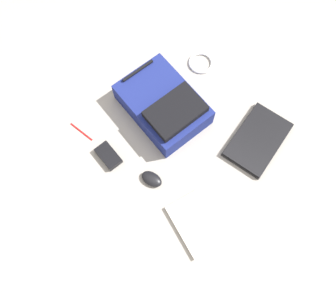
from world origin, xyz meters
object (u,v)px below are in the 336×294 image
Objects in this scene: cable_coil at (201,63)px; power_brick at (108,156)px; pen_black at (81,132)px; book_red at (197,223)px; computer_mouse at (152,179)px; laptop at (258,140)px; backpack at (164,105)px.

power_brick is (-0.73, -0.00, 0.01)m from cable_coil.
book_red is at bearing -87.18° from pen_black.
pen_black is at bearing 92.82° from book_red.
book_red is at bearing -102.89° from computer_mouse.
laptop is 0.54m from cable_coil.
backpack is at bearing 56.49° from book_red.
computer_mouse is 0.79× the size of cable_coil.
book_red is at bearing -85.94° from power_brick.
power_brick is at bearing -179.80° from cable_coil.
pen_black is (0.00, 0.20, -0.01)m from power_brick.
backpack is at bearing -173.04° from cable_coil.
computer_mouse is at bearing 152.59° from laptop.
book_red is (-0.34, -0.51, -0.06)m from backpack.
backpack is at bearing -6.20° from power_brick.
laptop is 2.74× the size of power_brick.
backpack is at bearing 112.37° from laptop.
backpack is at bearing 22.54° from computer_mouse.
laptop is at bearing -51.52° from pen_black.
book_red reaches higher than cable_coil.
computer_mouse is at bearing 86.94° from book_red.
laptop is at bearing -37.25° from computer_mouse.
pen_black is (-0.05, 0.45, -0.01)m from computer_mouse.
cable_coil is at bearing 6.96° from backpack.
laptop is at bearing -41.89° from power_brick.
computer_mouse reaches higher than laptop.
cable_coil is 0.92× the size of pen_black.
pen_black is at bearing 89.45° from power_brick.
cable_coil is 1.01× the size of power_brick.
computer_mouse is at bearing -83.19° from pen_black.
laptop is 0.77m from power_brick.
book_red is 2.37× the size of power_brick.
backpack is 0.61m from book_red.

